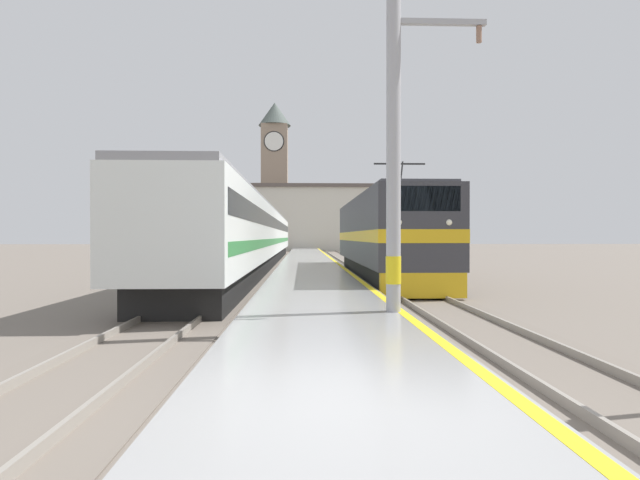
% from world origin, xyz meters
% --- Properties ---
extents(ground_plane, '(200.00, 200.00, 0.00)m').
position_xyz_m(ground_plane, '(0.00, 30.00, 0.00)').
color(ground_plane, '#70665B').
extents(platform, '(3.63, 140.00, 0.42)m').
position_xyz_m(platform, '(0.00, 25.00, 0.21)').
color(platform, '#999999').
rests_on(platform, ground).
extents(rail_track_near, '(2.83, 140.00, 0.16)m').
position_xyz_m(rail_track_near, '(3.36, 25.00, 0.03)').
color(rail_track_near, '#70665B').
rests_on(rail_track_near, ground).
extents(rail_track_far, '(2.83, 140.00, 0.16)m').
position_xyz_m(rail_track_far, '(-3.63, 25.00, 0.03)').
color(rail_track_far, '#70665B').
rests_on(rail_track_far, ground).
extents(locomotive_train, '(2.92, 16.07, 4.94)m').
position_xyz_m(locomotive_train, '(3.36, 18.39, 2.03)').
color(locomotive_train, black).
rests_on(locomotive_train, ground).
extents(passenger_train, '(2.92, 48.65, 3.91)m').
position_xyz_m(passenger_train, '(-3.63, 30.18, 2.11)').
color(passenger_train, black).
rests_on(passenger_train, ground).
extents(catenary_mast, '(2.18, 0.33, 7.07)m').
position_xyz_m(catenary_mast, '(1.54, 5.60, 3.86)').
color(catenary_mast, '#9E9EA3').
rests_on(catenary_mast, platform).
extents(clock_tower, '(5.02, 5.02, 22.98)m').
position_xyz_m(clock_tower, '(-4.77, 73.04, 12.29)').
color(clock_tower, gray).
rests_on(clock_tower, ground).
extents(station_building, '(21.40, 6.74, 9.37)m').
position_xyz_m(station_building, '(0.94, 66.54, 4.72)').
color(station_building, beige).
rests_on(station_building, ground).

